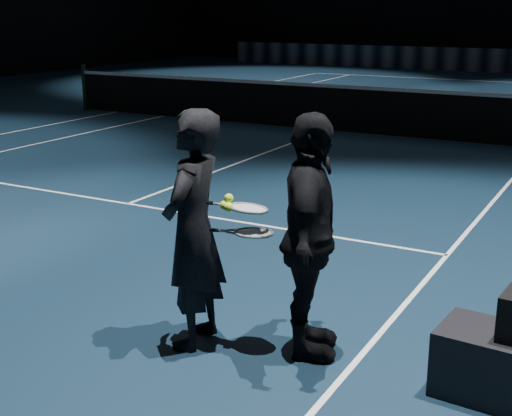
{
  "coord_description": "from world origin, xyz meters",
  "views": [
    {
      "loc": [
        5.69,
        -13.36,
        2.45
      ],
      "look_at": [
        3.38,
        -9.15,
        1.09
      ],
      "focal_mm": 50.0,
      "sensor_mm": 36.0,
      "label": 1
    }
  ],
  "objects_px": {
    "tennis_balls": "(227,204)",
    "racket_upper": "(248,208)",
    "player_b": "(309,238)",
    "player_a": "(193,230)",
    "racket_lower": "(254,233)"
  },
  "relations": [
    {
      "from": "player_a",
      "to": "racket_lower",
      "type": "xyz_separation_m",
      "value": [
        0.43,
        0.13,
        0.01
      ]
    },
    {
      "from": "racket_upper",
      "to": "tennis_balls",
      "type": "distance_m",
      "value": 0.15
    },
    {
      "from": "player_a",
      "to": "player_b",
      "type": "xyz_separation_m",
      "value": [
        0.81,
        0.24,
        0.0
      ]
    },
    {
      "from": "tennis_balls",
      "to": "racket_lower",
      "type": "bearing_deg",
      "value": 15.11
    },
    {
      "from": "player_b",
      "to": "racket_lower",
      "type": "bearing_deg",
      "value": 85.79
    },
    {
      "from": "player_a",
      "to": "racket_lower",
      "type": "height_order",
      "value": "player_a"
    },
    {
      "from": "racket_upper",
      "to": "racket_lower",
      "type": "bearing_deg",
      "value": -42.66
    },
    {
      "from": "racket_lower",
      "to": "tennis_balls",
      "type": "distance_m",
      "value": 0.28
    },
    {
      "from": "player_a",
      "to": "tennis_balls",
      "type": "relative_size",
      "value": 14.79
    },
    {
      "from": "racket_lower",
      "to": "racket_upper",
      "type": "xyz_separation_m",
      "value": [
        -0.06,
        0.02,
        0.17
      ]
    },
    {
      "from": "racket_upper",
      "to": "player_b",
      "type": "bearing_deg",
      "value": -9.08
    },
    {
      "from": "player_b",
      "to": "racket_lower",
      "type": "xyz_separation_m",
      "value": [
        -0.38,
        -0.11,
        0.01
      ]
    },
    {
      "from": "tennis_balls",
      "to": "racket_upper",
      "type": "bearing_deg",
      "value": 30.15
    },
    {
      "from": "player_a",
      "to": "tennis_balls",
      "type": "xyz_separation_m",
      "value": [
        0.24,
        0.08,
        0.21
      ]
    },
    {
      "from": "player_b",
      "to": "racket_upper",
      "type": "distance_m",
      "value": 0.49
    }
  ]
}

